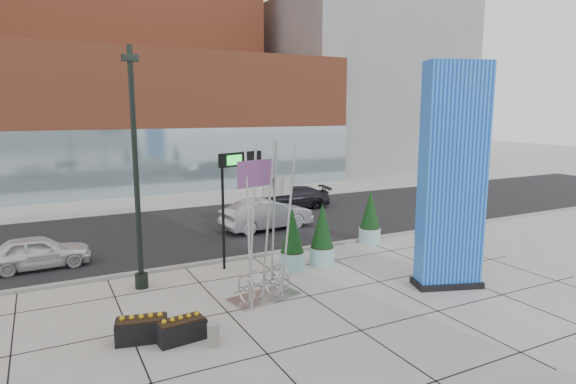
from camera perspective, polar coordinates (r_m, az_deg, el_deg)
name	(u,v)px	position (r m, az deg, el deg)	size (l,w,h in m)	color
ground	(271,291)	(17.41, -2.03, -11.68)	(160.00, 160.00, 0.00)	#9E9991
street_asphalt	(191,230)	(26.39, -11.40, -4.43)	(80.00, 12.00, 0.02)	black
curb_edge	(231,259)	(20.88, -6.79, -7.92)	(80.00, 0.30, 0.12)	gray
tower_podium	(143,121)	(42.43, -16.78, 8.07)	(34.00, 10.00, 11.00)	#9C4A2D
tower_glass_front	(158,162)	(37.91, -15.20, 3.46)	(34.00, 0.60, 5.00)	#8CA5B2
building_grey_parking	(355,87)	(57.18, 8.00, 12.17)	(20.00, 18.00, 18.00)	slate
blue_pylon	(452,181)	(17.92, 18.88, 1.22)	(2.62, 1.80, 8.00)	#0C38B4
lamp_post	(137,193)	(17.63, -17.46, -0.12)	(0.54, 0.47, 8.49)	black
public_art_sculpture	(264,258)	(16.40, -2.82, -7.80)	(2.56, 1.64, 5.39)	#B4B6B9
concrete_bollard	(213,335)	(13.75, -8.84, -16.36)	(0.33, 0.33, 0.63)	gray
overhead_street_sign	(241,170)	(19.29, -5.58, 2.67)	(2.12, 0.97, 4.67)	black
round_planter_east	(370,218)	(23.53, 9.70, -3.03)	(1.04, 1.04, 2.60)	#96C7CA
round_planter_mid	(322,235)	(19.99, 4.06, -5.16)	(1.04, 1.04, 2.60)	#96C7CA
round_planter_west	(292,240)	(19.33, 0.50, -5.71)	(1.03, 1.03, 2.56)	#96C7CA
box_planter_north	(142,328)	(14.45, -16.94, -15.19)	(1.52, 0.99, 0.77)	black
box_planter_south	(181,329)	(14.19, -12.56, -15.55)	(1.39, 0.81, 0.73)	black
car_white_west	(37,252)	(22.01, -27.56, -6.37)	(1.60, 3.97, 1.35)	white
car_silver_mid	(267,214)	(25.89, -2.53, -2.68)	(1.74, 4.99, 1.64)	#A7A8AE
car_dark_east	(293,198)	(31.47, 0.58, -0.69)	(1.97, 4.84, 1.41)	black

